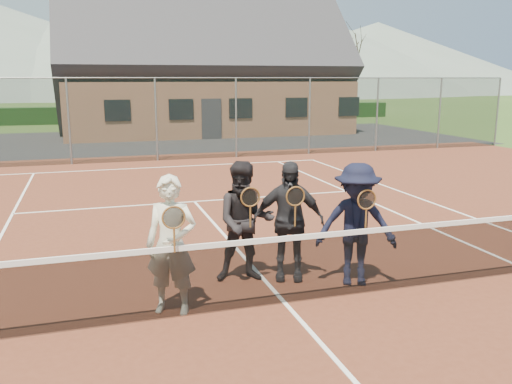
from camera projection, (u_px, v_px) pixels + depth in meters
ground at (141, 142)px, 25.99m from camera, size 220.00×220.00×0.00m
court_surface at (285, 304)px, 7.30m from camera, size 30.00×30.00×0.02m
tarmac_carpark at (52, 144)px, 24.82m from camera, size 40.00×12.00×0.01m
hedge_row at (123, 114)px, 37.08m from camera, size 40.00×1.20×1.10m
hill_centre at (209, 33)px, 99.59m from camera, size 120.00×120.00×22.00m
hill_east at (377, 58)px, 110.59m from camera, size 90.00×90.00×14.00m
court_markings at (285, 303)px, 7.30m from camera, size 11.03×23.83×0.01m
tennis_net at (285, 267)px, 7.19m from camera, size 11.68×0.08×1.10m
perimeter_fence at (156, 119)px, 19.60m from camera, size 30.07×0.07×3.02m
clubhouse at (204, 60)px, 30.06m from camera, size 15.60×8.20×7.70m
tree_c at (148, 37)px, 37.52m from camera, size 3.20×3.20×7.77m
tree_d at (283, 40)px, 40.42m from camera, size 3.20×3.20×7.77m
tree_e at (356, 41)px, 42.16m from camera, size 3.20×3.20×7.77m
player_a at (171, 245)px, 6.86m from camera, size 0.78×0.66×1.80m
player_b at (245, 222)px, 7.98m from camera, size 1.00×0.85×1.80m
player_c at (288, 221)px, 8.03m from camera, size 1.14×0.77×1.80m
player_d at (356, 225)px, 7.82m from camera, size 1.33×1.06×1.80m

